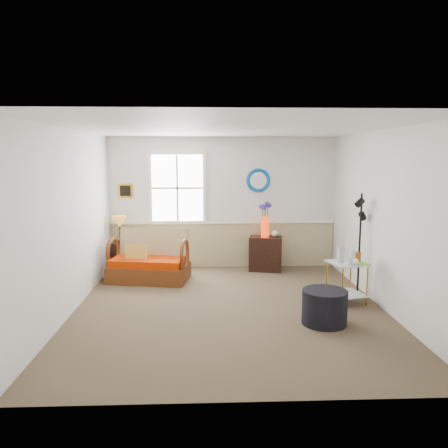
{
  "coord_description": "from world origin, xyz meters",
  "views": [
    {
      "loc": [
        -0.33,
        -6.16,
        2.2
      ],
      "look_at": [
        -0.07,
        0.23,
        1.22
      ],
      "focal_mm": 35.0,
      "sensor_mm": 36.0,
      "label": 1
    }
  ],
  "objects_px": {
    "loveseat": "(149,256)",
    "ottoman": "(324,307)",
    "side_table": "(347,283)",
    "lamp_stand": "(121,257)",
    "floor_lamp": "(360,245)",
    "cabinet": "(266,254)"
  },
  "relations": [
    {
      "from": "loveseat",
      "to": "side_table",
      "type": "relative_size",
      "value": 2.16
    },
    {
      "from": "cabinet",
      "to": "floor_lamp",
      "type": "bearing_deg",
      "value": -40.33
    },
    {
      "from": "loveseat",
      "to": "side_table",
      "type": "height_order",
      "value": "loveseat"
    },
    {
      "from": "floor_lamp",
      "to": "side_table",
      "type": "bearing_deg",
      "value": -152.79
    },
    {
      "from": "lamp_stand",
      "to": "ottoman",
      "type": "bearing_deg",
      "value": -41.69
    },
    {
      "from": "side_table",
      "to": "ottoman",
      "type": "height_order",
      "value": "side_table"
    },
    {
      "from": "side_table",
      "to": "ottoman",
      "type": "bearing_deg",
      "value": -124.26
    },
    {
      "from": "lamp_stand",
      "to": "ottoman",
      "type": "relative_size",
      "value": 0.94
    },
    {
      "from": "loveseat",
      "to": "ottoman",
      "type": "height_order",
      "value": "loveseat"
    },
    {
      "from": "lamp_stand",
      "to": "ottoman",
      "type": "xyz_separation_m",
      "value": [
        3.23,
        -2.88,
        -0.05
      ]
    },
    {
      "from": "cabinet",
      "to": "ottoman",
      "type": "bearing_deg",
      "value": -70.52
    },
    {
      "from": "side_table",
      "to": "floor_lamp",
      "type": "height_order",
      "value": "floor_lamp"
    },
    {
      "from": "floor_lamp",
      "to": "ottoman",
      "type": "relative_size",
      "value": 2.75
    },
    {
      "from": "cabinet",
      "to": "side_table",
      "type": "bearing_deg",
      "value": -52.87
    },
    {
      "from": "lamp_stand",
      "to": "ottoman",
      "type": "height_order",
      "value": "lamp_stand"
    },
    {
      "from": "cabinet",
      "to": "lamp_stand",
      "type": "bearing_deg",
      "value": -170.26
    },
    {
      "from": "loveseat",
      "to": "ottoman",
      "type": "distance_m",
      "value": 3.4
    },
    {
      "from": "loveseat",
      "to": "ottoman",
      "type": "relative_size",
      "value": 2.3
    },
    {
      "from": "loveseat",
      "to": "lamp_stand",
      "type": "relative_size",
      "value": 2.45
    },
    {
      "from": "lamp_stand",
      "to": "side_table",
      "type": "xyz_separation_m",
      "value": [
        3.79,
        -2.06,
        0.04
      ]
    },
    {
      "from": "cabinet",
      "to": "floor_lamp",
      "type": "relative_size",
      "value": 0.41
    },
    {
      "from": "lamp_stand",
      "to": "side_table",
      "type": "relative_size",
      "value": 0.88
    }
  ]
}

